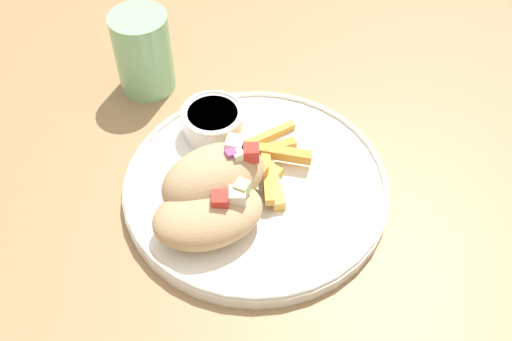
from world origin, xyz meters
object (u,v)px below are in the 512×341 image
object	(u,v)px
pita_sandwich_far	(214,178)
pita_sandwich_near	(209,214)
plate	(256,185)
fries_pile	(259,159)
sauce_ramekin	(213,120)
water_glass	(144,56)

from	to	relation	value
pita_sandwich_far	pita_sandwich_near	bearing A→B (deg)	-125.70
plate	fries_pile	xyz separation A→B (m)	(0.02, 0.01, 0.01)
fries_pile	sauce_ramekin	world-z (taller)	sauce_ramekin
pita_sandwich_near	pita_sandwich_far	distance (m)	0.04
pita_sandwich_near	sauce_ramekin	bearing A→B (deg)	70.98
sauce_ramekin	water_glass	distance (m)	0.13
pita_sandwich_near	water_glass	xyz separation A→B (m)	(0.14, 0.21, 0.01)
fries_pile	sauce_ramekin	bearing A→B (deg)	79.63
pita_sandwich_near	sauce_ramekin	size ratio (longest dim) A/B	1.85
pita_sandwich_far	water_glass	size ratio (longest dim) A/B	1.27
pita_sandwich_near	pita_sandwich_far	xyz separation A→B (m)	(0.03, 0.02, 0.01)
water_glass	pita_sandwich_near	bearing A→B (deg)	-124.61
plate	pita_sandwich_near	xyz separation A→B (m)	(-0.08, 0.01, 0.03)
plate	sauce_ramekin	world-z (taller)	sauce_ramekin
pita_sandwich_near	fries_pile	xyz separation A→B (m)	(0.10, 0.01, -0.01)
pita_sandwich_far	water_glass	xyz separation A→B (m)	(0.11, 0.19, 0.00)
pita_sandwich_far	plate	bearing A→B (deg)	-3.49
pita_sandwich_near	water_glass	world-z (taller)	water_glass
pita_sandwich_far	fries_pile	bearing A→B (deg)	14.88
pita_sandwich_near	fries_pile	distance (m)	0.10
plate	water_glass	bearing A→B (deg)	72.39
pita_sandwich_far	fries_pile	xyz separation A→B (m)	(0.06, -0.01, -0.02)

